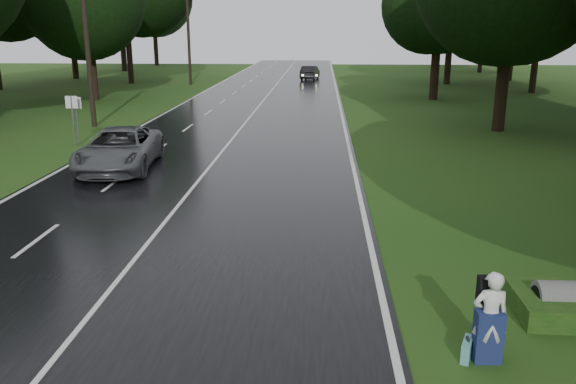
# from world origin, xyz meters

# --- Properties ---
(ground) EXTENTS (160.00, 160.00, 0.00)m
(ground) POSITION_xyz_m (0.00, 0.00, 0.00)
(ground) COLOR #264815
(ground) RESTS_ON ground
(road) EXTENTS (12.00, 140.00, 0.04)m
(road) POSITION_xyz_m (0.00, 20.00, 0.02)
(road) COLOR black
(road) RESTS_ON ground
(lane_center) EXTENTS (0.12, 140.00, 0.01)m
(lane_center) POSITION_xyz_m (0.00, 20.00, 0.04)
(lane_center) COLOR silver
(lane_center) RESTS_ON road
(grey_car) EXTENTS (3.19, 5.99, 1.60)m
(grey_car) POSITION_xyz_m (-3.48, 10.10, 0.84)
(grey_car) COLOR #4E5153
(grey_car) RESTS_ON road
(far_car) EXTENTS (2.12, 4.59, 1.46)m
(far_car) POSITION_xyz_m (3.19, 52.06, 0.77)
(far_car) COLOR black
(far_car) RESTS_ON road
(hitchhiker) EXTENTS (0.61, 0.55, 1.63)m
(hitchhiker) POSITION_xyz_m (7.34, -3.12, 0.76)
(hitchhiker) COLOR silver
(hitchhiker) RESTS_ON ground
(suitcase) EXTENTS (0.31, 0.51, 0.35)m
(suitcase) POSITION_xyz_m (7.02, -3.10, 0.17)
(suitcase) COLOR teal
(suitcase) RESTS_ON ground
(culvert) EXTENTS (1.42, 0.71, 0.71)m
(culvert) POSITION_xyz_m (9.44, -1.40, 0.00)
(culvert) COLOR slate
(culvert) RESTS_ON ground
(utility_pole_mid) EXTENTS (1.80, 0.28, 9.49)m
(utility_pole_mid) POSITION_xyz_m (-8.50, 20.35, 0.00)
(utility_pole_mid) COLOR black
(utility_pole_mid) RESTS_ON ground
(utility_pole_far) EXTENTS (1.80, 0.28, 10.85)m
(utility_pole_far) POSITION_xyz_m (-8.50, 45.68, 0.00)
(utility_pole_far) COLOR black
(utility_pole_far) RESTS_ON ground
(road_sign_a) EXTENTS (0.57, 0.10, 2.40)m
(road_sign_a) POSITION_xyz_m (-7.20, 14.60, 0.00)
(road_sign_a) COLOR white
(road_sign_a) RESTS_ON ground
(road_sign_b) EXTENTS (0.55, 0.10, 2.29)m
(road_sign_b) POSITION_xyz_m (-7.20, 15.05, 0.00)
(road_sign_b) COLOR white
(road_sign_b) RESTS_ON ground
(tree_left_e) EXTENTS (7.93, 7.93, 12.39)m
(tree_left_e) POSITION_xyz_m (-13.30, 32.93, 0.00)
(tree_left_e) COLOR black
(tree_left_e) RESTS_ON ground
(tree_left_f) EXTENTS (11.14, 11.14, 17.40)m
(tree_left_f) POSITION_xyz_m (-14.87, 46.91, 0.00)
(tree_left_f) COLOR black
(tree_left_f) RESTS_ON ground
(tree_right_d) EXTENTS (8.90, 8.90, 13.91)m
(tree_right_d) POSITION_xyz_m (14.18, 20.25, 0.00)
(tree_right_d) COLOR black
(tree_right_d) RESTS_ON ground
(tree_right_e) EXTENTS (8.27, 8.27, 12.91)m
(tree_right_e) POSITION_xyz_m (13.26, 34.65, 0.00)
(tree_right_e) COLOR black
(tree_right_e) RESTS_ON ground
(tree_right_f) EXTENTS (9.74, 9.74, 15.22)m
(tree_right_f) POSITION_xyz_m (17.01, 47.97, 0.00)
(tree_right_f) COLOR black
(tree_right_f) RESTS_ON ground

